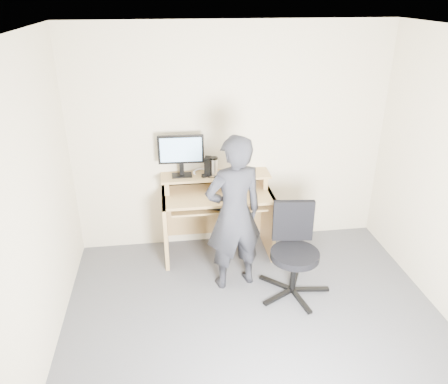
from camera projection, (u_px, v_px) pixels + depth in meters
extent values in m
plane|color=#5A5B60|center=(261.00, 341.00, 3.78)|extent=(3.50, 3.50, 0.00)
cube|color=beige|center=(232.00, 140.00, 4.82)|extent=(3.50, 0.02, 2.50)
cube|color=white|center=(276.00, 36.00, 2.72)|extent=(3.50, 3.50, 0.02)
cube|color=tan|center=(166.00, 227.00, 4.83)|extent=(0.04, 0.60, 0.75)
cube|color=tan|center=(268.00, 220.00, 4.97)|extent=(0.04, 0.60, 0.75)
cube|color=tan|center=(217.00, 195.00, 4.75)|extent=(1.20, 0.60, 0.03)
cube|color=tan|center=(218.00, 206.00, 4.71)|extent=(1.02, 0.38, 0.02)
cube|color=tan|center=(167.00, 184.00, 4.78)|extent=(0.05, 0.28, 0.15)
cube|color=tan|center=(263.00, 179.00, 4.91)|extent=(0.05, 0.28, 0.15)
cube|color=tan|center=(216.00, 175.00, 4.81)|extent=(1.20, 0.30, 0.02)
cube|color=tan|center=(215.00, 208.00, 5.13)|extent=(1.20, 0.03, 0.65)
cube|color=black|center=(182.00, 175.00, 4.77)|extent=(0.22, 0.14, 0.01)
cube|color=black|center=(182.00, 168.00, 4.75)|extent=(0.05, 0.04, 0.14)
cube|color=black|center=(181.00, 149.00, 4.63)|extent=(0.49, 0.05, 0.31)
cube|color=#8DC2F4|center=(181.00, 150.00, 4.62)|extent=(0.44, 0.02, 0.26)
cube|color=black|center=(208.00, 166.00, 4.76)|extent=(0.10, 0.14, 0.20)
cylinder|color=silver|center=(214.00, 167.00, 4.75)|extent=(0.10, 0.10, 0.19)
cube|color=black|center=(236.00, 173.00, 4.83)|extent=(0.09, 0.14, 0.01)
cube|color=black|center=(204.00, 176.00, 4.73)|extent=(0.06, 0.05, 0.03)
torus|color=silver|center=(200.00, 173.00, 4.83)|extent=(0.19, 0.19, 0.06)
cube|color=black|center=(210.00, 204.00, 4.68)|extent=(0.49, 0.35, 0.03)
ellipsoid|color=black|center=(241.00, 194.00, 4.67)|extent=(0.11, 0.08, 0.04)
cube|color=black|center=(311.00, 289.00, 4.37)|extent=(0.36, 0.09, 0.03)
cube|color=black|center=(295.00, 279.00, 4.53)|extent=(0.19, 0.35, 0.03)
cube|color=black|center=(275.00, 283.00, 4.46)|extent=(0.30, 0.28, 0.03)
cube|color=black|center=(278.00, 297.00, 4.26)|extent=(0.34, 0.22, 0.03)
cube|color=black|center=(301.00, 301.00, 4.20)|extent=(0.12, 0.36, 0.03)
cylinder|color=black|center=(293.00, 273.00, 4.28)|extent=(0.06, 0.06, 0.38)
cylinder|color=black|center=(295.00, 255.00, 4.19)|extent=(0.47, 0.47, 0.07)
cube|color=black|center=(293.00, 221.00, 4.27)|extent=(0.40, 0.10, 0.43)
imported|color=black|center=(234.00, 214.00, 4.20)|extent=(0.65, 0.51, 1.60)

